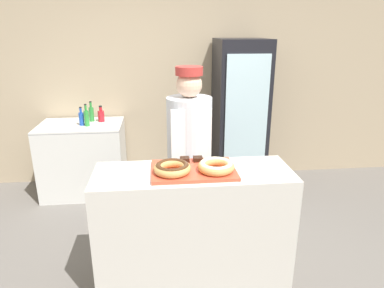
{
  "coord_description": "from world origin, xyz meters",
  "views": [
    {
      "loc": [
        -0.25,
        -2.3,
        1.96
      ],
      "look_at": [
        0.0,
        0.1,
        1.14
      ],
      "focal_mm": 32.0,
      "sensor_mm": 36.0,
      "label": 1
    }
  ],
  "objects_px": {
    "donut_light_glaze": "(216,166)",
    "bottle_red": "(101,115)",
    "bottle_green_b": "(91,114)",
    "bottle_blue": "(81,118)",
    "bottle_green": "(87,118)",
    "serving_tray": "(193,170)",
    "brownie_back_left": "(185,159)",
    "chest_freezer": "(84,158)",
    "baker_person": "(189,157)",
    "beverage_fridge": "(239,116)",
    "brownie_back_right": "(198,159)",
    "donut_chocolate_glaze": "(172,168)"
  },
  "relations": [
    {
      "from": "donut_light_glaze",
      "to": "bottle_red",
      "type": "xyz_separation_m",
      "value": [
        -1.09,
        1.9,
        -0.07
      ]
    },
    {
      "from": "bottle_green_b",
      "to": "bottle_blue",
      "type": "relative_size",
      "value": 1.12
    },
    {
      "from": "bottle_green",
      "to": "bottle_green_b",
      "type": "bearing_deg",
      "value": 85.15
    },
    {
      "from": "donut_light_glaze",
      "to": "bottle_blue",
      "type": "height_order",
      "value": "bottle_blue"
    },
    {
      "from": "serving_tray",
      "to": "bottle_blue",
      "type": "distance_m",
      "value": 2.03
    },
    {
      "from": "bottle_green",
      "to": "bottle_blue",
      "type": "distance_m",
      "value": 0.08
    },
    {
      "from": "brownie_back_left",
      "to": "chest_freezer",
      "type": "distance_m",
      "value": 2.02
    },
    {
      "from": "baker_person",
      "to": "chest_freezer",
      "type": "bearing_deg",
      "value": 134.59
    },
    {
      "from": "bottle_green",
      "to": "brownie_back_left",
      "type": "bearing_deg",
      "value": -55.97
    },
    {
      "from": "beverage_fridge",
      "to": "bottle_green",
      "type": "xyz_separation_m",
      "value": [
        -1.82,
        -0.08,
        0.06
      ]
    },
    {
      "from": "donut_light_glaze",
      "to": "brownie_back_left",
      "type": "xyz_separation_m",
      "value": [
        -0.21,
        0.21,
        -0.02
      ]
    },
    {
      "from": "brownie_back_right",
      "to": "bottle_green_b",
      "type": "bearing_deg",
      "value": 122.61
    },
    {
      "from": "donut_chocolate_glaze",
      "to": "brownie_back_left",
      "type": "relative_size",
      "value": 3.77
    },
    {
      "from": "donut_light_glaze",
      "to": "brownie_back_left",
      "type": "relative_size",
      "value": 3.77
    },
    {
      "from": "brownie_back_left",
      "to": "bottle_blue",
      "type": "xyz_separation_m",
      "value": [
        -1.08,
        1.54,
        -0.04
      ]
    },
    {
      "from": "bottle_green",
      "to": "bottle_blue",
      "type": "bearing_deg",
      "value": 151.73
    },
    {
      "from": "bottle_blue",
      "to": "brownie_back_right",
      "type": "bearing_deg",
      "value": -52.42
    },
    {
      "from": "baker_person",
      "to": "brownie_back_right",
      "type": "bearing_deg",
      "value": -85.64
    },
    {
      "from": "serving_tray",
      "to": "bottle_red",
      "type": "distance_m",
      "value": 2.06
    },
    {
      "from": "serving_tray",
      "to": "brownie_back_right",
      "type": "height_order",
      "value": "brownie_back_right"
    },
    {
      "from": "chest_freezer",
      "to": "brownie_back_right",
      "type": "bearing_deg",
      "value": -52.55
    },
    {
      "from": "baker_person",
      "to": "beverage_fridge",
      "type": "bearing_deg",
      "value": 58.5
    },
    {
      "from": "beverage_fridge",
      "to": "bottle_green",
      "type": "bearing_deg",
      "value": -177.48
    },
    {
      "from": "donut_chocolate_glaze",
      "to": "bottle_blue",
      "type": "relative_size",
      "value": 1.21
    },
    {
      "from": "bottle_green_b",
      "to": "brownie_back_left",
      "type": "bearing_deg",
      "value": -59.88
    },
    {
      "from": "chest_freezer",
      "to": "beverage_fridge",
      "type": "bearing_deg",
      "value": -0.2
    },
    {
      "from": "bottle_red",
      "to": "bottle_green",
      "type": "height_order",
      "value": "bottle_green"
    },
    {
      "from": "baker_person",
      "to": "chest_freezer",
      "type": "relative_size",
      "value": 1.71
    },
    {
      "from": "donut_light_glaze",
      "to": "bottle_green_b",
      "type": "distance_m",
      "value": 2.27
    },
    {
      "from": "donut_chocolate_glaze",
      "to": "baker_person",
      "type": "distance_m",
      "value": 0.64
    },
    {
      "from": "bottle_green",
      "to": "bottle_green_b",
      "type": "relative_size",
      "value": 1.05
    },
    {
      "from": "brownie_back_right",
      "to": "bottle_blue",
      "type": "xyz_separation_m",
      "value": [
        -1.18,
        1.54,
        -0.04
      ]
    },
    {
      "from": "bottle_blue",
      "to": "baker_person",
      "type": "bearing_deg",
      "value": -44.99
    },
    {
      "from": "serving_tray",
      "to": "donut_chocolate_glaze",
      "type": "distance_m",
      "value": 0.18
    },
    {
      "from": "baker_person",
      "to": "bottle_red",
      "type": "xyz_separation_m",
      "value": [
        -0.95,
        1.31,
        0.08
      ]
    },
    {
      "from": "donut_chocolate_glaze",
      "to": "bottle_blue",
      "type": "height_order",
      "value": "bottle_blue"
    },
    {
      "from": "brownie_back_left",
      "to": "bottle_red",
      "type": "xyz_separation_m",
      "value": [
        -0.88,
        1.69,
        -0.05
      ]
    },
    {
      "from": "brownie_back_left",
      "to": "bottle_green",
      "type": "relative_size",
      "value": 0.27
    },
    {
      "from": "baker_person",
      "to": "serving_tray",
      "type": "bearing_deg",
      "value": -92.36
    },
    {
      "from": "brownie_back_left",
      "to": "chest_freezer",
      "type": "height_order",
      "value": "brownie_back_left"
    },
    {
      "from": "donut_chocolate_glaze",
      "to": "brownie_back_left",
      "type": "distance_m",
      "value": 0.23
    },
    {
      "from": "serving_tray",
      "to": "bottle_green_b",
      "type": "height_order",
      "value": "bottle_green_b"
    },
    {
      "from": "brownie_back_right",
      "to": "baker_person",
      "type": "relative_size",
      "value": 0.04
    },
    {
      "from": "baker_person",
      "to": "bottle_green_b",
      "type": "height_order",
      "value": "baker_person"
    },
    {
      "from": "donut_chocolate_glaze",
      "to": "beverage_fridge",
      "type": "relative_size",
      "value": 0.14
    },
    {
      "from": "beverage_fridge",
      "to": "bottle_green_b",
      "type": "distance_m",
      "value": 1.81
    },
    {
      "from": "baker_person",
      "to": "bottle_green_b",
      "type": "distance_m",
      "value": 1.71
    },
    {
      "from": "donut_light_glaze",
      "to": "bottle_green",
      "type": "relative_size",
      "value": 1.02
    },
    {
      "from": "chest_freezer",
      "to": "bottle_blue",
      "type": "height_order",
      "value": "bottle_blue"
    },
    {
      "from": "bottle_green",
      "to": "bottle_green_b",
      "type": "distance_m",
      "value": 0.22
    }
  ]
}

